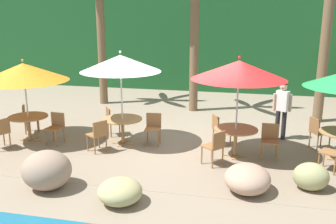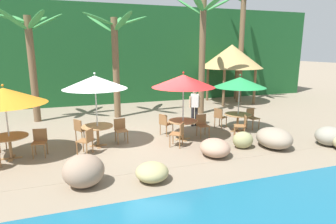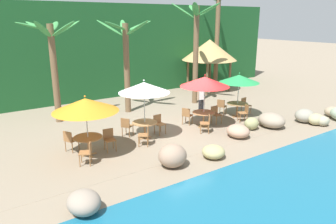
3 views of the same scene
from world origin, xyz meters
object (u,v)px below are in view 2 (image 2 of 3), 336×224
(chair_green_left, at_px, (242,125))
(palapa_hut, at_px, (232,57))
(dining_table_white, at_px, (98,129))
(umbrella_green, at_px, (240,82))
(umbrella_orange, at_px, (4,96))
(palm_tree_nearest, at_px, (30,48))
(chair_red_seaward, at_px, (202,124))
(chair_red_inland, at_px, (165,123))
(palm_tree_fourth, at_px, (242,27))
(umbrella_red, at_px, (183,81))
(dining_table_green, at_px, (238,117))
(chair_white_left, at_px, (87,140))
(dining_table_red, at_px, (183,124))
(palm_tree_second, at_px, (115,50))
(chair_white_seaward, at_px, (121,129))
(umbrella_white, at_px, (95,82))
(dining_table_orange, at_px, (9,140))
(waiter_in_white, at_px, (195,104))
(chair_white_inland, at_px, (80,129))
(chair_green_inland, at_px, (220,116))
(palm_tree_third, at_px, (203,39))
(chair_red_left, at_px, (179,133))
(chair_green_seaward, at_px, (252,117))
(chair_orange_seaward, at_px, (40,140))

(chair_green_left, bearing_deg, palapa_hut, 62.71)
(dining_table_white, xyz_separation_m, umbrella_green, (5.69, 0.02, 1.44))
(umbrella_orange, xyz_separation_m, palm_tree_nearest, (0.28, 4.89, 1.42))
(dining_table_white, relative_size, chair_red_seaward, 1.26)
(chair_red_inland, relative_size, chair_green_left, 1.00)
(chair_red_seaward, xyz_separation_m, palm_tree_fourth, (5.51, 6.07, 4.16))
(palapa_hut, bearing_deg, dining_table_white, -146.05)
(umbrella_red, xyz_separation_m, dining_table_green, (2.57, 0.28, -1.61))
(chair_white_left, relative_size, umbrella_red, 0.34)
(dining_table_red, distance_m, palm_tree_second, 5.51)
(chair_red_seaward, xyz_separation_m, palm_tree_nearest, (-6.39, 4.71, 2.90))
(chair_white_seaward, bearing_deg, chair_red_seaward, -6.36)
(umbrella_white, distance_m, chair_white_left, 1.96)
(umbrella_red, xyz_separation_m, chair_red_inland, (-0.48, 0.71, -1.72))
(chair_white_seaward, relative_size, chair_red_seaward, 1.00)
(dining_table_orange, xyz_separation_m, dining_table_white, (2.70, 0.35, 0.00))
(umbrella_red, xyz_separation_m, waiter_in_white, (1.21, 1.65, -1.24))
(chair_white_seaward, bearing_deg, umbrella_green, -1.91)
(dining_table_white, relative_size, chair_white_inland, 1.26)
(chair_green_inland, bearing_deg, waiter_in_white, 144.68)
(umbrella_green, height_order, palm_tree_fourth, palm_tree_fourth)
(chair_red_seaward, height_order, palm_tree_third, palm_tree_third)
(waiter_in_white, bearing_deg, chair_white_left, -155.72)
(palm_tree_second, bearing_deg, dining_table_green, -43.85)
(dining_table_green, xyz_separation_m, palm_tree_nearest, (-8.11, 4.52, 2.80))
(chair_red_left, height_order, waiter_in_white, waiter_in_white)
(dining_table_orange, xyz_separation_m, chair_red_left, (5.37, -0.64, -0.10))
(palm_tree_fourth, height_order, waiter_in_white, palm_tree_fourth)
(umbrella_green, bearing_deg, chair_green_seaward, 14.13)
(umbrella_white, bearing_deg, palm_tree_fourth, 31.89)
(umbrella_white, xyz_separation_m, dining_table_white, (0.00, -0.00, -1.66))
(umbrella_orange, bearing_deg, chair_orange_seaward, -0.54)
(chair_white_left, relative_size, dining_table_green, 0.79)
(umbrella_white, bearing_deg, chair_red_left, -20.40)
(dining_table_red, bearing_deg, chair_white_seaward, 168.99)
(palm_tree_second, bearing_deg, umbrella_orange, -131.68)
(chair_red_left, bearing_deg, chair_red_seaward, 32.59)
(chair_orange_seaward, distance_m, dining_table_green, 7.54)
(dining_table_white, distance_m, palm_tree_second, 5.17)
(chair_red_left, distance_m, waiter_in_white, 2.94)
(dining_table_green, height_order, chair_green_seaward, chair_green_seaward)
(palapa_hut, xyz_separation_m, waiter_in_white, (-4.52, -4.57, -1.92))
(chair_green_inland, bearing_deg, chair_red_inland, -173.37)
(dining_table_orange, xyz_separation_m, umbrella_red, (5.81, 0.09, 1.61))
(palm_tree_second, height_order, palapa_hut, palm_tree_second)
(dining_table_orange, distance_m, palm_tree_fourth, 14.27)
(chair_white_left, xyz_separation_m, chair_green_left, (5.78, -0.03, 0.00))
(chair_white_left, height_order, chair_green_inland, same)
(umbrella_orange, height_order, umbrella_white, umbrella_white)
(umbrella_white, xyz_separation_m, chair_red_inland, (2.64, 0.44, -1.76))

